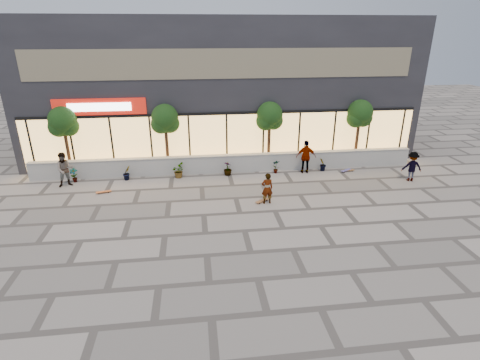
{
  "coord_description": "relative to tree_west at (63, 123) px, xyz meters",
  "views": [
    {
      "loc": [
        -1.88,
        -13.46,
        7.74
      ],
      "look_at": [
        0.1,
        2.42,
        1.3
      ],
      "focal_mm": 28.0,
      "sensor_mm": 36.0,
      "label": 1
    }
  ],
  "objects": [
    {
      "name": "skater_left",
      "position": [
        0.29,
        -1.78,
        -2.06
      ],
      "size": [
        1.08,
        0.96,
        1.86
      ],
      "primitive_type": "imported",
      "rotation": [
        0.0,
        0.0,
        0.33
      ],
      "color": "tan",
      "rests_on": "ground"
    },
    {
      "name": "skater_right_far",
      "position": [
        18.8,
        -3.3,
        -2.16
      ],
      "size": [
        1.16,
        0.8,
        1.65
      ],
      "primitive_type": "imported",
      "rotation": [
        0.0,
        0.0,
        2.96
      ],
      "color": "maroon",
      "rests_on": "ground"
    },
    {
      "name": "retail_building",
      "position": [
        9.0,
        4.79,
        1.26
      ],
      "size": [
        24.0,
        9.17,
        8.5
      ],
      "color": "#25242A",
      "rests_on": "ground"
    },
    {
      "name": "shrub_a",
      "position": [
        0.5,
        -1.25,
        -2.58
      ],
      "size": [
        0.43,
        0.29,
        0.81
      ],
      "primitive_type": "imported",
      "color": "#113511",
      "rests_on": "ground"
    },
    {
      "name": "tree_mideast",
      "position": [
        11.5,
        0.0,
        0.0
      ],
      "size": [
        1.6,
        1.5,
        3.92
      ],
      "color": "#4B2D1A",
      "rests_on": "ground"
    },
    {
      "name": "skater_right_near",
      "position": [
        13.4,
        -1.4,
        -2.02
      ],
      "size": [
        1.19,
        0.64,
        1.93
      ],
      "primitive_type": "imported",
      "rotation": [
        0.0,
        0.0,
        2.99
      ],
      "color": "white",
      "rests_on": "ground"
    },
    {
      "name": "shrub_b",
      "position": [
        3.3,
        -1.25,
        -2.58
      ],
      "size": [
        0.57,
        0.57,
        0.81
      ],
      "primitive_type": "imported",
      "rotation": [
        0.0,
        0.0,
        0.82
      ],
      "color": "#113511",
      "rests_on": "ground"
    },
    {
      "name": "skateboard_right_far",
      "position": [
        15.87,
        -1.5,
        -2.91
      ],
      "size": [
        0.76,
        0.54,
        0.09
      ],
      "rotation": [
        0.0,
        0.0,
        0.52
      ],
      "color": "#5B5196",
      "rests_on": "ground"
    },
    {
      "name": "planter_wall",
      "position": [
        9.0,
        -0.7,
        -2.46
      ],
      "size": [
        22.0,
        0.42,
        1.04
      ],
      "color": "beige",
      "rests_on": "ground"
    },
    {
      "name": "tree_west",
      "position": [
        0.0,
        0.0,
        0.0
      ],
      "size": [
        1.6,
        1.5,
        3.92
      ],
      "color": "#4B2D1A",
      "rests_on": "ground"
    },
    {
      "name": "skater_center",
      "position": [
        10.41,
        -5.19,
        -2.22
      ],
      "size": [
        0.59,
        0.41,
        1.54
      ],
      "primitive_type": "imported",
      "rotation": [
        0.0,
        0.0,
        3.22
      ],
      "color": "silver",
      "rests_on": "ground"
    },
    {
      "name": "skateboard_right_near",
      "position": [
        16.0,
        -1.5,
        -2.91
      ],
      "size": [
        0.73,
        0.22,
        0.09
      ],
      "rotation": [
        0.0,
        0.0,
        0.05
      ],
      "color": "#915D2F",
      "rests_on": "ground"
    },
    {
      "name": "shrub_c",
      "position": [
        6.1,
        -1.25,
        -2.58
      ],
      "size": [
        0.68,
        0.77,
        0.81
      ],
      "primitive_type": "imported",
      "rotation": [
        0.0,
        0.0,
        1.64
      ],
      "color": "#113511",
      "rests_on": "ground"
    },
    {
      "name": "shrub_e",
      "position": [
        11.7,
        -1.25,
        -2.58
      ],
      "size": [
        0.46,
        0.35,
        0.81
      ],
      "primitive_type": "imported",
      "rotation": [
        0.0,
        0.0,
        3.28
      ],
      "color": "#113511",
      "rests_on": "ground"
    },
    {
      "name": "shrub_f",
      "position": [
        14.5,
        -1.25,
        -2.58
      ],
      "size": [
        0.55,
        0.57,
        0.81
      ],
      "primitive_type": "imported",
      "rotation": [
        0.0,
        0.0,
        4.1
      ],
      "color": "#113511",
      "rests_on": "ground"
    },
    {
      "name": "skateboard_center",
      "position": [
        10.22,
        -5.05,
        -2.91
      ],
      "size": [
        0.76,
        0.61,
        0.09
      ],
      "rotation": [
        0.0,
        0.0,
        0.61
      ],
      "color": "brown",
      "rests_on": "ground"
    },
    {
      "name": "skateboard_left",
      "position": [
        2.38,
        -2.98,
        -2.91
      ],
      "size": [
        0.78,
        0.37,
        0.09
      ],
      "rotation": [
        0.0,
        0.0,
        0.25
      ],
      "color": "orange",
      "rests_on": "ground"
    },
    {
      "name": "ground",
      "position": [
        9.0,
        -7.7,
        -2.99
      ],
      "size": [
        80.0,
        80.0,
        0.0
      ],
      "primitive_type": "plane",
      "color": "#A4988E",
      "rests_on": "ground"
    },
    {
      "name": "tree_east",
      "position": [
        17.0,
        0.0,
        0.0
      ],
      "size": [
        1.6,
        1.5,
        3.92
      ],
      "color": "#4B2D1A",
      "rests_on": "ground"
    },
    {
      "name": "shrub_d",
      "position": [
        8.9,
        -1.25,
        -2.58
      ],
      "size": [
        0.64,
        0.64,
        0.81
      ],
      "primitive_type": "imported",
      "rotation": [
        0.0,
        0.0,
        2.46
      ],
      "color": "#113511",
      "rests_on": "ground"
    },
    {
      "name": "tree_midwest",
      "position": [
        5.5,
        0.0,
        0.0
      ],
      "size": [
        1.6,
        1.5,
        3.92
      ],
      "color": "#4B2D1A",
      "rests_on": "ground"
    }
  ]
}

